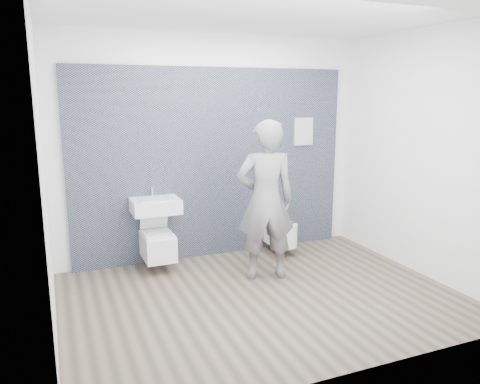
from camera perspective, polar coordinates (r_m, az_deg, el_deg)
name	(u,v)px	position (r m, az deg, el deg)	size (l,w,h in m)	color
ground	(262,296)	(5.01, 2.68, -12.60)	(4.00, 4.00, 0.00)	brown
room_shell	(264,129)	(4.57, 2.89, 7.67)	(4.00, 4.00, 4.00)	white
tile_wall	(215,253)	(6.27, -3.05, -7.46)	(3.60, 0.06, 2.40)	black
washbasin	(156,205)	(5.62, -10.26, -1.62)	(0.56, 0.42, 0.42)	white
toilet_square	(158,244)	(5.71, -10.00, -6.26)	(0.35, 0.51, 0.68)	white
toilet_rounded	(281,233)	(6.23, 5.03, -5.02)	(0.33, 0.56, 0.30)	white
info_placard	(300,243)	(6.74, 7.37, -6.17)	(0.28, 0.03, 0.37)	white
visitor	(266,201)	(5.24, 3.13, -1.06)	(0.66, 0.43, 1.81)	slate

